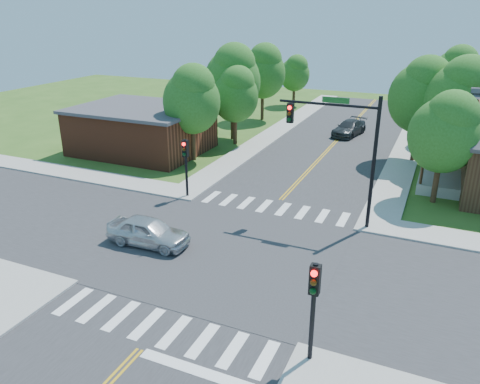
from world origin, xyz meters
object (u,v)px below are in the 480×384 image
at_px(signal_pole_nw, 186,157).
at_px(car_silver, 148,232).
at_px(signal_pole_se, 314,295).
at_px(car_dgrey, 349,128).
at_px(signal_mast_ne, 343,139).

bearing_deg(signal_pole_nw, car_silver, -77.34).
bearing_deg(signal_pole_se, car_dgrey, 99.26).
height_order(signal_mast_ne, car_dgrey, signal_mast_ne).
height_order(signal_mast_ne, car_silver, signal_mast_ne).
relative_size(signal_mast_ne, car_dgrey, 1.42).
height_order(signal_mast_ne, signal_pole_se, signal_mast_ne).
xyz_separation_m(car_silver, car_dgrey, (4.76, 25.94, -0.04)).
relative_size(signal_pole_se, car_dgrey, 0.75).
bearing_deg(signal_pole_se, signal_pole_nw, 135.00).
relative_size(signal_mast_ne, signal_pole_nw, 1.89).
bearing_deg(car_silver, signal_mast_ne, -53.39).
distance_m(signal_mast_ne, car_silver, 11.08).
bearing_deg(car_dgrey, signal_mast_ne, -68.84).
xyz_separation_m(signal_pole_se, car_silver, (-9.77, 4.85, -1.93)).
distance_m(signal_pole_se, signal_pole_nw, 15.84).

